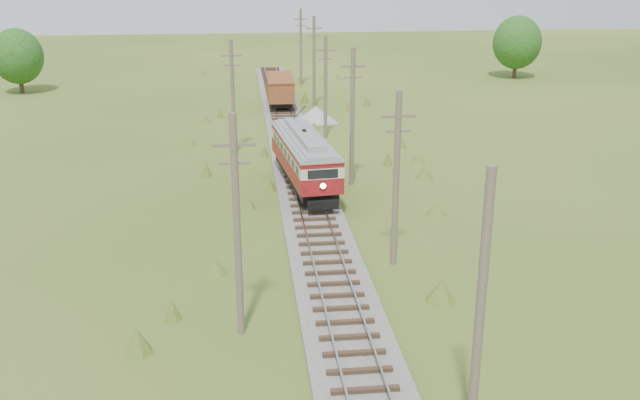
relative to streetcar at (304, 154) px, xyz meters
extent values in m
cube|color=#605B54|center=(0.00, 3.86, -2.29)|extent=(3.60, 96.00, 0.25)
cube|color=#726659|center=(-0.72, 3.86, -1.93)|extent=(0.08, 96.00, 0.17)
cube|color=#726659|center=(0.72, 3.86, -1.93)|extent=(0.08, 96.00, 0.17)
cube|color=#2D2116|center=(0.00, 3.86, -2.09)|extent=(2.40, 96.00, 0.16)
cube|color=black|center=(0.00, 0.00, -1.45)|extent=(3.19, 10.15, 0.41)
cube|color=maroon|center=(0.00, 0.00, -0.55)|extent=(3.66, 11.05, 0.99)
cube|color=beige|center=(0.00, 0.00, 0.27)|extent=(3.69, 11.11, 0.63)
cube|color=black|center=(0.00, 0.00, 0.27)|extent=(3.66, 10.63, 0.50)
cube|color=maroon|center=(0.00, 0.00, 0.72)|extent=(3.66, 11.05, 0.27)
cube|color=gray|center=(0.00, 0.00, 1.02)|extent=(3.72, 11.17, 0.34)
cube|color=gray|center=(0.00, 0.00, 1.32)|extent=(1.99, 8.21, 0.36)
sphere|color=#FFF2BF|center=(0.58, -5.47, -0.41)|extent=(0.33, 0.33, 0.33)
cylinder|color=black|center=(-0.17, 1.62, 2.35)|extent=(0.50, 4.19, 1.74)
cylinder|color=black|center=(-0.24, -4.15, -1.50)|extent=(0.18, 0.73, 0.72)
cylinder|color=black|center=(1.10, -4.01, -1.50)|extent=(0.18, 0.73, 0.72)
cylinder|color=black|center=(-1.11, 4.01, -1.50)|extent=(0.18, 0.73, 0.72)
cylinder|color=black|center=(0.24, 4.15, -1.50)|extent=(0.18, 0.73, 0.72)
cube|color=black|center=(0.00, 26.47, -1.53)|extent=(2.14, 6.84, 0.47)
cube|color=brown|center=(0.00, 26.47, -0.35)|extent=(2.65, 7.61, 1.89)
cube|color=brown|center=(0.00, 26.47, 0.64)|extent=(2.71, 7.76, 0.11)
cylinder|color=black|center=(-0.77, 24.22, -1.48)|extent=(0.13, 0.76, 0.75)
cylinder|color=black|center=(0.65, 24.19, -1.48)|extent=(0.13, 0.76, 0.75)
cylinder|color=black|center=(-0.65, 28.75, -1.48)|extent=(0.13, 0.76, 0.75)
cylinder|color=black|center=(0.77, 28.71, -1.48)|extent=(0.13, 0.76, 0.75)
cone|color=gray|center=(2.87, 20.39, -1.74)|extent=(3.60, 3.60, 1.35)
cone|color=gray|center=(3.77, 19.27, -2.02)|extent=(2.03, 2.03, 0.79)
cylinder|color=brown|center=(3.10, -25.14, 1.98)|extent=(0.30, 0.30, 8.80)
cylinder|color=brown|center=(3.30, -12.14, 1.88)|extent=(0.30, 0.30, 8.60)
cube|color=brown|center=(3.30, -12.14, 4.98)|extent=(1.60, 0.12, 0.12)
cube|color=brown|center=(3.30, -12.14, 4.28)|extent=(1.20, 0.10, 0.10)
cylinder|color=brown|center=(3.20, 0.86, 2.08)|extent=(0.30, 0.30, 9.00)
cube|color=brown|center=(3.20, 0.86, 5.38)|extent=(1.60, 0.12, 0.12)
cube|color=brown|center=(3.20, 0.86, 4.68)|extent=(1.20, 0.10, 0.10)
cylinder|color=brown|center=(3.00, 13.86, 1.78)|extent=(0.30, 0.30, 8.40)
cube|color=brown|center=(3.00, 13.86, 4.78)|extent=(1.60, 0.12, 0.12)
cube|color=brown|center=(3.00, 13.86, 4.08)|extent=(1.20, 0.10, 0.10)
cylinder|color=brown|center=(3.40, 26.86, 2.03)|extent=(0.30, 0.30, 8.90)
cube|color=brown|center=(3.40, 26.86, 5.28)|extent=(1.60, 0.12, 0.12)
cube|color=brown|center=(3.40, 26.86, 4.58)|extent=(1.20, 0.10, 0.10)
cylinder|color=brown|center=(3.20, 39.86, 1.93)|extent=(0.30, 0.30, 8.70)
cube|color=brown|center=(3.20, 39.86, 5.08)|extent=(1.60, 0.12, 0.12)
cube|color=brown|center=(3.20, 39.86, 4.38)|extent=(1.20, 0.10, 0.10)
cylinder|color=brown|center=(-4.20, -18.14, 2.08)|extent=(0.30, 0.30, 9.00)
cube|color=brown|center=(-4.20, -18.14, 5.38)|extent=(1.60, 0.12, 0.12)
cube|color=brown|center=(-4.20, -18.14, 4.68)|extent=(1.20, 0.10, 0.10)
cylinder|color=brown|center=(-4.50, 9.86, 1.88)|extent=(0.30, 0.30, 8.60)
cube|color=brown|center=(-4.50, 9.86, 4.98)|extent=(1.60, 0.12, 0.12)
cube|color=brown|center=(-4.50, 9.86, 4.28)|extent=(1.20, 0.10, 0.10)
cylinder|color=#38281C|center=(-28.00, 37.86, -1.25)|extent=(0.50, 0.50, 2.34)
ellipsoid|color=#184414|center=(-28.00, 37.86, 1.61)|extent=(5.46, 5.46, 6.01)
cylinder|color=#38281C|center=(30.00, 41.86, -1.16)|extent=(0.50, 0.50, 2.52)
ellipsoid|color=#184414|center=(30.00, 41.86, 1.92)|extent=(5.88, 5.88, 6.47)
camera|label=1|loc=(-3.85, -43.77, 11.98)|focal=40.00mm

